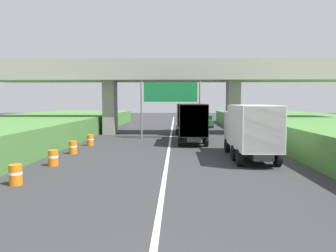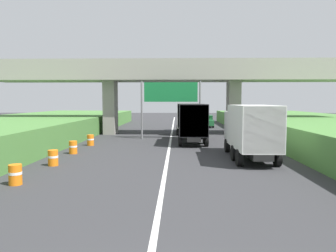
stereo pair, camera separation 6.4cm
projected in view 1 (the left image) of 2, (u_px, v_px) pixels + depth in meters
lane_centre_stripe at (170, 141)px, 30.00m from camera, size 0.20×91.06×0.01m
overpass_bridge at (171, 79)px, 35.89m from camera, size 40.00×4.80×8.13m
overhead_highway_sign at (171, 96)px, 31.44m from camera, size 5.88×0.18×5.63m
truck_blue at (187, 116)px, 37.21m from camera, size 2.44×7.30×3.44m
truck_black at (192, 121)px, 28.51m from camera, size 2.44×7.30×3.44m
truck_white at (250, 129)px, 20.43m from camera, size 2.44×7.30×3.44m
car_green at (206, 121)px, 46.10m from camera, size 1.86×4.10×1.72m
construction_barrel_1 at (16, 175)px, 14.16m from camera, size 0.57×0.57×0.90m
construction_barrel_2 at (53, 158)px, 18.38m from camera, size 0.57×0.57×0.90m
construction_barrel_3 at (73, 147)px, 22.61m from camera, size 0.57×0.57×0.90m
construction_barrel_4 at (90, 140)px, 26.84m from camera, size 0.57×0.57×0.90m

